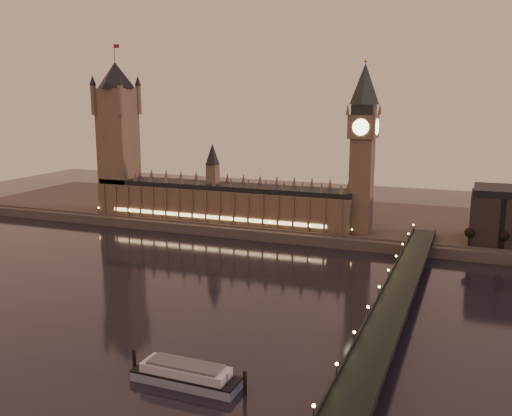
% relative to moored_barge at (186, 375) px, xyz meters
% --- Properties ---
extents(ground, '(700.00, 700.00, 0.00)m').
position_rel_moored_barge_xyz_m(ground, '(-38.86, 75.36, -3.15)').
color(ground, black).
rests_on(ground, ground).
extents(far_embankment, '(560.00, 130.00, 6.00)m').
position_rel_moored_barge_xyz_m(far_embankment, '(-8.86, 240.36, -0.15)').
color(far_embankment, '#423D35').
rests_on(far_embankment, ground).
extents(palace_of_westminster, '(180.00, 26.62, 52.00)m').
position_rel_moored_barge_xyz_m(palace_of_westminster, '(-78.98, 196.35, 18.56)').
color(palace_of_westminster, brown).
rests_on(palace_of_westminster, ground).
extents(victoria_tower, '(31.68, 31.68, 118.00)m').
position_rel_moored_barge_xyz_m(victoria_tower, '(-158.86, 196.36, 62.64)').
color(victoria_tower, brown).
rests_on(victoria_tower, ground).
extents(big_ben, '(17.68, 17.68, 104.00)m').
position_rel_moored_barge_xyz_m(big_ben, '(15.13, 196.35, 60.80)').
color(big_ben, brown).
rests_on(big_ben, ground).
extents(westminster_bridge, '(13.20, 260.00, 15.30)m').
position_rel_moored_barge_xyz_m(westminster_bridge, '(52.75, 75.36, 2.37)').
color(westminster_bridge, black).
rests_on(westminster_bridge, ground).
extents(bare_tree_0, '(5.76, 5.76, 11.72)m').
position_rel_moored_barge_xyz_m(bare_tree_0, '(79.17, 184.36, 11.59)').
color(bare_tree_0, black).
rests_on(bare_tree_0, ground).
extents(bare_tree_1, '(5.76, 5.76, 11.72)m').
position_rel_moored_barge_xyz_m(bare_tree_1, '(94.53, 184.36, 11.59)').
color(bare_tree_1, black).
rests_on(bare_tree_1, ground).
extents(moored_barge, '(40.69, 10.27, 7.46)m').
position_rel_moored_barge_xyz_m(moored_barge, '(0.00, 0.00, 0.00)').
color(moored_barge, '#8195A4').
rests_on(moored_barge, ground).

